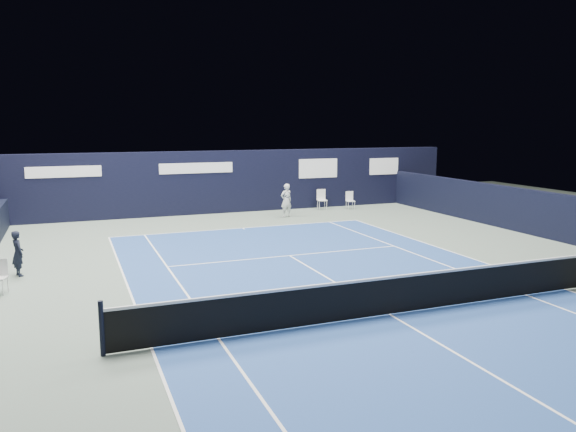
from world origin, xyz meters
name	(u,v)px	position (x,y,z in m)	size (l,w,h in m)	color
ground	(350,292)	(0.00, 2.00, 0.00)	(48.00, 48.00, 0.00)	#596A60
court_surface	(390,315)	(0.00, 0.00, 0.00)	(10.97, 23.77, 0.01)	navy
enclosure_wall_right	(539,214)	(10.50, 6.00, 0.90)	(0.30, 22.00, 1.80)	black
folding_chair_back_a	(321,196)	(5.44, 15.63, 0.70)	(0.53, 0.56, 1.05)	white
folding_chair_back_b	(350,199)	(6.88, 15.15, 0.53)	(0.46, 0.45, 0.92)	white
line_judge	(18,253)	(-8.34, 6.97, 0.67)	(0.49, 0.32, 1.35)	black
court_markings	(390,315)	(0.00, 0.00, 0.01)	(11.03, 23.83, 0.00)	white
tennis_net	(391,294)	(0.00, 0.00, 0.51)	(12.90, 0.10, 1.10)	black
back_sponsor_wall	(215,182)	(0.01, 16.50, 1.55)	(26.00, 0.63, 3.10)	black
tennis_player	(286,200)	(2.82, 13.96, 0.80)	(0.65, 0.86, 1.60)	silver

